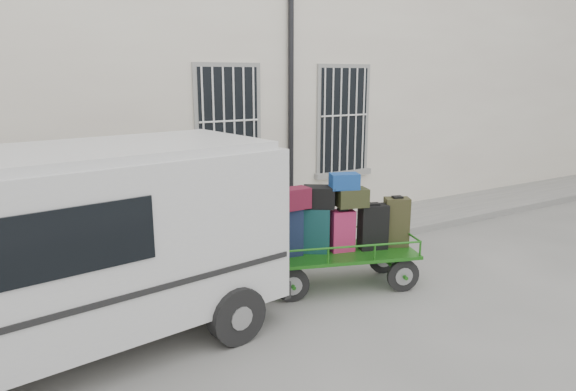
# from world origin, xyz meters

# --- Properties ---
(ground) EXTENTS (80.00, 80.00, 0.00)m
(ground) POSITION_xyz_m (0.00, 0.00, 0.00)
(ground) COLOR slate
(ground) RESTS_ON ground
(building) EXTENTS (24.00, 5.15, 6.00)m
(building) POSITION_xyz_m (0.00, 5.50, 3.00)
(building) COLOR beige
(building) RESTS_ON ground
(sidewalk) EXTENTS (24.00, 1.70, 0.15)m
(sidewalk) POSITION_xyz_m (0.00, 2.20, 0.07)
(sidewalk) COLOR slate
(sidewalk) RESTS_ON ground
(luggage_cart) EXTENTS (2.65, 1.67, 1.78)m
(luggage_cart) POSITION_xyz_m (0.03, 0.04, 0.90)
(luggage_cart) COLOR black
(luggage_cart) RESTS_ON ground
(van) EXTENTS (5.03, 2.70, 2.42)m
(van) POSITION_xyz_m (-3.70, 0.02, 1.39)
(van) COLOR silver
(van) RESTS_ON ground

